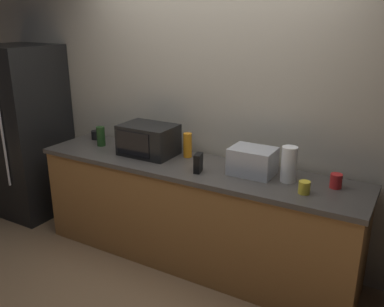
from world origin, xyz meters
The scene contains 13 objects.
ground_plane centered at (0.00, 0.00, 0.00)m, with size 8.00×8.00×0.00m, color #93704C.
back_wall centered at (0.00, 0.81, 1.35)m, with size 6.40×0.10×2.70m, color #B2A893.
counter_run centered at (0.00, 0.40, 0.45)m, with size 2.84×0.64×0.90m.
refrigerator centered at (-2.05, 0.40, 0.90)m, with size 0.72×0.73×1.80m.
microwave centered at (-0.47, 0.45, 1.04)m, with size 0.48×0.35×0.27m.
toaster_oven centered at (0.51, 0.46, 1.01)m, with size 0.34×0.26×0.21m, color #B7BABF.
paper_towel_roll centered at (0.80, 0.45, 1.04)m, with size 0.12×0.12×0.27m, color white.
cordless_phone centered at (0.12, 0.28, 0.98)m, with size 0.05×0.11×0.15m, color black.
bottle_dish_soap centered at (-0.14, 0.56, 1.01)m, with size 0.08×0.08×0.21m, color orange.
bottle_wine centered at (-1.02, 0.43, 0.99)m, with size 0.08×0.08×0.19m, color #1E3F19.
mug_yellow centered at (0.97, 0.29, 0.95)m, with size 0.08×0.08×0.09m, color yellow.
mug_black centered at (-1.21, 0.57, 0.94)m, with size 0.09×0.09×0.09m, color black.
mug_red centered at (1.13, 0.50, 0.95)m, with size 0.09×0.09×0.11m, color red.
Camera 1 is at (1.61, -2.39, 2.08)m, focal length 38.68 mm.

